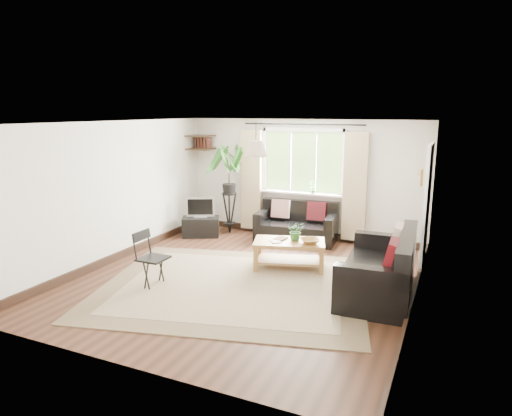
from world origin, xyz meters
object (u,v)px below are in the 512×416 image
at_px(sofa_back, 296,223).
at_px(tv_stand, 201,227).
at_px(folding_chair, 153,259).
at_px(sofa_right, 378,265).
at_px(coffee_table, 289,255).
at_px(palm_stand, 229,190).

distance_m(sofa_back, tv_stand, 1.99).
height_order(tv_stand, folding_chair, folding_chair).
height_order(sofa_right, coffee_table, sofa_right).
xyz_separation_m(sofa_right, tv_stand, (-3.88, 1.63, -0.24)).
relative_size(coffee_table, tv_stand, 1.54).
bearing_deg(folding_chair, tv_stand, 17.25).
bearing_deg(sofa_right, sofa_back, -139.82).
bearing_deg(folding_chair, palm_stand, 7.40).
bearing_deg(sofa_back, folding_chair, -115.00).
distance_m(sofa_right, tv_stand, 4.21).
xyz_separation_m(coffee_table, folding_chair, (-1.57, -1.56, 0.18)).
bearing_deg(palm_stand, sofa_back, -1.14).
relative_size(sofa_back, folding_chair, 1.89).
height_order(sofa_back, folding_chair, folding_chair).
xyz_separation_m(sofa_back, sofa_right, (1.95, -2.09, 0.07)).
xyz_separation_m(palm_stand, folding_chair, (0.36, -3.16, -0.52)).
height_order(coffee_table, palm_stand, palm_stand).
distance_m(coffee_table, palm_stand, 2.60).
distance_m(sofa_back, palm_stand, 1.61).
xyz_separation_m(sofa_back, tv_stand, (-1.93, -0.46, -0.17)).
bearing_deg(palm_stand, folding_chair, -83.46).
distance_m(sofa_right, palm_stand, 4.08).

